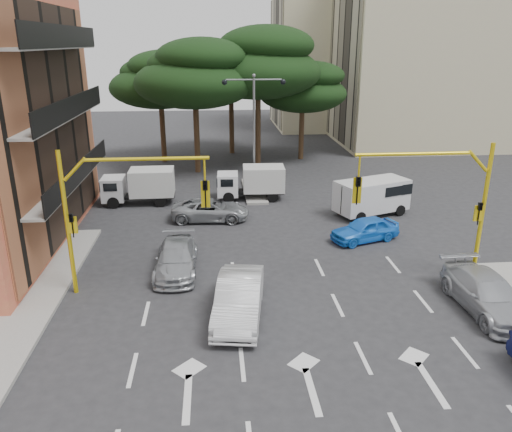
{
  "coord_description": "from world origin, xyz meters",
  "views": [
    {
      "loc": [
        -2.73,
        -17.14,
        9.88
      ],
      "look_at": [
        -0.7,
        6.37,
        1.6
      ],
      "focal_mm": 35.0,
      "sensor_mm": 36.0,
      "label": 1
    }
  ],
  "objects_px": {
    "street_lamp_center": "(254,113)",
    "box_truck_b": "(251,183)",
    "car_blue_compact": "(365,229)",
    "car_silver_cross_a": "(210,210)",
    "car_silver_parked": "(487,294)",
    "van_white": "(372,197)",
    "car_white_hatch": "(239,298)",
    "car_silver_wagon": "(176,258)",
    "signal_mast_left": "(111,202)",
    "box_truck_a": "(139,187)",
    "signal_mast_right": "(444,194)"
  },
  "relations": [
    {
      "from": "street_lamp_center",
      "to": "box_truck_a",
      "type": "xyz_separation_m",
      "value": [
        -7.52,
        -2.0,
        -4.3
      ]
    },
    {
      "from": "street_lamp_center",
      "to": "car_blue_compact",
      "type": "bearing_deg",
      "value": -61.97
    },
    {
      "from": "car_white_hatch",
      "to": "car_silver_cross_a",
      "type": "bearing_deg",
      "value": 103.89
    },
    {
      "from": "box_truck_a",
      "to": "box_truck_b",
      "type": "bearing_deg",
      "value": -87.62
    },
    {
      "from": "car_white_hatch",
      "to": "car_blue_compact",
      "type": "relative_size",
      "value": 1.28
    },
    {
      "from": "car_silver_parked",
      "to": "van_white",
      "type": "xyz_separation_m",
      "value": [
        -1.01,
        11.46,
        0.38
      ]
    },
    {
      "from": "signal_mast_right",
      "to": "car_blue_compact",
      "type": "xyz_separation_m",
      "value": [
        -1.78,
        4.58,
        -3.26
      ]
    },
    {
      "from": "street_lamp_center",
      "to": "box_truck_b",
      "type": "height_order",
      "value": "street_lamp_center"
    },
    {
      "from": "car_white_hatch",
      "to": "car_silver_parked",
      "type": "height_order",
      "value": "car_white_hatch"
    },
    {
      "from": "street_lamp_center",
      "to": "car_silver_parked",
      "type": "distance_m",
      "value": 19.09
    },
    {
      "from": "car_blue_compact",
      "to": "signal_mast_right",
      "type": "bearing_deg",
      "value": 2.27
    },
    {
      "from": "signal_mast_right",
      "to": "box_truck_b",
      "type": "height_order",
      "value": "signal_mast_right"
    },
    {
      "from": "box_truck_b",
      "to": "signal_mast_left",
      "type": "bearing_deg",
      "value": 154.62
    },
    {
      "from": "car_white_hatch",
      "to": "box_truck_b",
      "type": "relative_size",
      "value": 1.06
    },
    {
      "from": "signal_mast_left",
      "to": "car_silver_wagon",
      "type": "bearing_deg",
      "value": 35.92
    },
    {
      "from": "signal_mast_right",
      "to": "car_silver_cross_a",
      "type": "distance_m",
      "value": 13.38
    },
    {
      "from": "car_blue_compact",
      "to": "car_silver_wagon",
      "type": "height_order",
      "value": "car_silver_wagon"
    },
    {
      "from": "car_white_hatch",
      "to": "car_silver_wagon",
      "type": "relative_size",
      "value": 1.05
    },
    {
      "from": "car_silver_parked",
      "to": "signal_mast_left",
      "type": "bearing_deg",
      "value": 167.22
    },
    {
      "from": "car_white_hatch",
      "to": "car_blue_compact",
      "type": "bearing_deg",
      "value": 53.88
    },
    {
      "from": "van_white",
      "to": "box_truck_a",
      "type": "height_order",
      "value": "box_truck_a"
    },
    {
      "from": "car_silver_wagon",
      "to": "car_silver_cross_a",
      "type": "bearing_deg",
      "value": 77.91
    },
    {
      "from": "car_white_hatch",
      "to": "car_silver_wagon",
      "type": "height_order",
      "value": "car_white_hatch"
    },
    {
      "from": "car_silver_cross_a",
      "to": "car_silver_parked",
      "type": "relative_size",
      "value": 0.92
    },
    {
      "from": "signal_mast_right",
      "to": "car_silver_parked",
      "type": "bearing_deg",
      "value": -74.27
    },
    {
      "from": "street_lamp_center",
      "to": "box_truck_b",
      "type": "xyz_separation_m",
      "value": [
        -0.3,
        -1.59,
        -4.33
      ]
    },
    {
      "from": "car_silver_wagon",
      "to": "car_silver_cross_a",
      "type": "height_order",
      "value": "car_silver_wagon"
    },
    {
      "from": "car_silver_wagon",
      "to": "car_silver_cross_a",
      "type": "xyz_separation_m",
      "value": [
        1.53,
        6.84,
        -0.03
      ]
    },
    {
      "from": "car_silver_cross_a",
      "to": "van_white",
      "type": "distance_m",
      "value": 9.62
    },
    {
      "from": "signal_mast_right",
      "to": "car_blue_compact",
      "type": "relative_size",
      "value": 1.63
    },
    {
      "from": "car_silver_cross_a",
      "to": "van_white",
      "type": "xyz_separation_m",
      "value": [
        9.61,
        0.13,
        0.47
      ]
    },
    {
      "from": "car_silver_wagon",
      "to": "car_silver_parked",
      "type": "relative_size",
      "value": 0.92
    },
    {
      "from": "signal_mast_right",
      "to": "car_silver_cross_a",
      "type": "relative_size",
      "value": 1.34
    },
    {
      "from": "car_blue_compact",
      "to": "car_silver_wagon",
      "type": "bearing_deg",
      "value": -91.93
    },
    {
      "from": "signal_mast_left",
      "to": "car_silver_cross_a",
      "type": "relative_size",
      "value": 1.34
    },
    {
      "from": "car_silver_wagon",
      "to": "box_truck_b",
      "type": "bearing_deg",
      "value": 69.08
    },
    {
      "from": "box_truck_a",
      "to": "van_white",
      "type": "bearing_deg",
      "value": -104.43
    },
    {
      "from": "signal_mast_left",
      "to": "street_lamp_center",
      "type": "height_order",
      "value": "street_lamp_center"
    },
    {
      "from": "car_white_hatch",
      "to": "box_truck_b",
      "type": "distance_m",
      "value": 15.03
    },
    {
      "from": "car_silver_parked",
      "to": "box_truck_a",
      "type": "distance_m",
      "value": 21.21
    },
    {
      "from": "van_white",
      "to": "signal_mast_right",
      "type": "bearing_deg",
      "value": -19.25
    },
    {
      "from": "signal_mast_left",
      "to": "van_white",
      "type": "distance_m",
      "value": 16.17
    },
    {
      "from": "street_lamp_center",
      "to": "car_silver_cross_a",
      "type": "relative_size",
      "value": 1.74
    },
    {
      "from": "signal_mast_right",
      "to": "box_truck_b",
      "type": "xyz_separation_m",
      "value": [
        -7.11,
        12.42,
        -2.79
      ]
    },
    {
      "from": "van_white",
      "to": "box_truck_b",
      "type": "relative_size",
      "value": 0.98
    },
    {
      "from": "signal_mast_left",
      "to": "car_blue_compact",
      "type": "distance_m",
      "value": 13.09
    },
    {
      "from": "signal_mast_right",
      "to": "car_silver_wagon",
      "type": "bearing_deg",
      "value": 171.78
    },
    {
      "from": "car_silver_wagon",
      "to": "box_truck_a",
      "type": "bearing_deg",
      "value": 106.54
    },
    {
      "from": "car_silver_wagon",
      "to": "box_truck_b",
      "type": "distance_m",
      "value": 11.59
    },
    {
      "from": "box_truck_b",
      "to": "car_silver_cross_a",
      "type": "bearing_deg",
      "value": 147.76
    }
  ]
}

